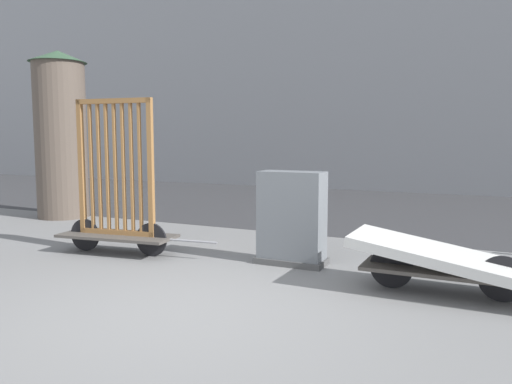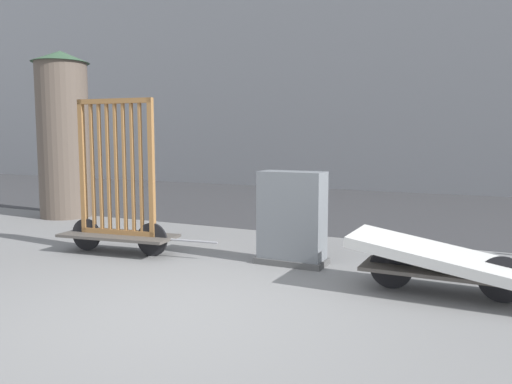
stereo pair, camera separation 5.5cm
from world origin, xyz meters
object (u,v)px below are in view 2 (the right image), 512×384
bike_cart_with_bedframe (118,203)px  bike_cart_with_mattress (445,261)px  advertising_column (63,134)px  utility_cabinet (292,221)px

bike_cart_with_bedframe → bike_cart_with_mattress: (4.43, -0.00, -0.35)m
advertising_column → utility_cabinet: bearing=-15.7°
bike_cart_with_bedframe → advertising_column: (-3.34, 2.15, 1.03)m
bike_cart_with_mattress → advertising_column: 8.18m
bike_cart_with_mattress → bike_cart_with_bedframe: bearing=-179.9°
utility_cabinet → bike_cart_with_mattress: bearing=-15.0°
bike_cart_with_mattress → advertising_column: size_ratio=0.73×
bike_cart_with_mattress → advertising_column: advertising_column is taller
bike_cart_with_bedframe → utility_cabinet: size_ratio=1.98×
utility_cabinet → advertising_column: 6.16m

